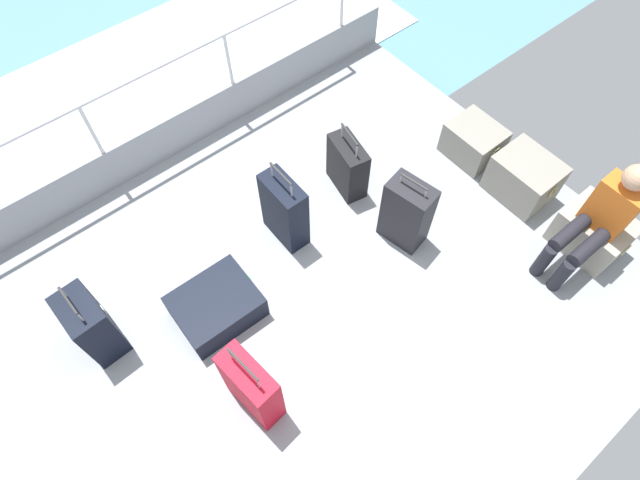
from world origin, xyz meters
TOP-DOWN VIEW (x-y plane):
  - ground_plane at (0.00, 0.00)m, footprint 4.40×5.20m
  - gunwale_port at (-2.17, 0.00)m, footprint 0.06×5.20m
  - railing_port at (-2.17, 0.00)m, footprint 0.04×4.20m
  - sea_wake at (-3.60, 0.00)m, footprint 12.00×12.00m
  - cargo_crate_0 at (-0.30, 2.18)m, footprint 0.53×0.42m
  - cargo_crate_1 at (0.31, 2.18)m, footprint 0.59×0.45m
  - cargo_crate_2 at (1.06, 2.18)m, footprint 0.59×0.45m
  - passenger_seated at (1.06, 2.00)m, footprint 0.34×0.66m
  - suitcase_0 at (0.33, -0.87)m, footprint 0.47×0.24m
  - suitcase_1 at (-0.78, 0.98)m, footprint 0.46×0.29m
  - suitcase_2 at (-0.81, -1.53)m, footprint 0.42×0.28m
  - suitcase_3 at (-0.44, -0.70)m, footprint 0.55×0.67m
  - suitcase_4 at (-0.04, 0.99)m, footprint 0.43×0.31m
  - suitcase_5 at (-0.71, 0.21)m, footprint 0.43×0.22m

SIDE VIEW (x-z plane):
  - sea_wake at x=-3.60m, z-range -0.35..-0.33m
  - ground_plane at x=0.00m, z-range -0.06..0.00m
  - suitcase_3 at x=-0.44m, z-range 0.00..0.26m
  - cargo_crate_0 at x=-0.30m, z-range 0.00..0.35m
  - cargo_crate_2 at x=1.06m, z-range 0.00..0.39m
  - cargo_crate_1 at x=0.31m, z-range 0.00..0.42m
  - gunwale_port at x=-2.17m, z-range 0.00..0.45m
  - suitcase_1 at x=-0.78m, z-range -0.08..0.62m
  - suitcase_2 at x=-0.81m, z-range -0.06..0.70m
  - suitcase_4 at x=-0.04m, z-range -0.05..0.74m
  - suitcase_0 at x=0.33m, z-range -0.08..0.77m
  - suitcase_5 at x=-0.71m, z-range -0.08..0.78m
  - passenger_seated at x=1.06m, z-range 0.03..1.11m
  - railing_port at x=-2.17m, z-range 0.27..1.29m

